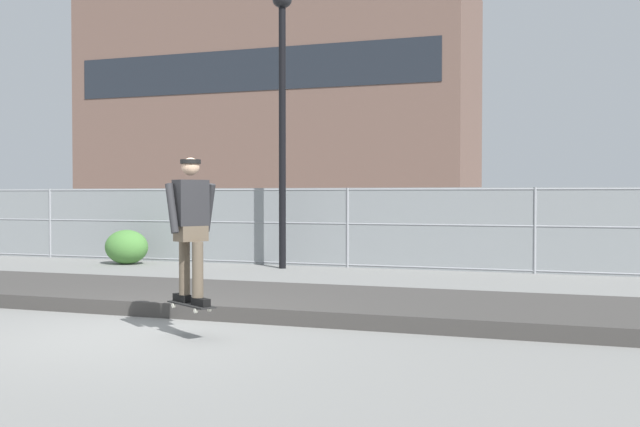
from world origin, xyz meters
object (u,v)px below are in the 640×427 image
at_px(skateboard, 191,305).
at_px(parked_car_mid, 376,226).
at_px(parked_car_near, 194,223).
at_px(street_lamp, 282,95).
at_px(skater, 191,221).
at_px(shrub_left, 127,247).

relative_size(skateboard, parked_car_mid, 0.18).
relative_size(skateboard, parked_car_near, 0.18).
bearing_deg(parked_car_near, street_lamp, -41.22).
bearing_deg(skater, shrub_left, 128.04).
relative_size(skater, street_lamp, 0.27).
distance_m(skater, parked_car_near, 13.41).
relative_size(skater, parked_car_near, 0.39).
bearing_deg(shrub_left, skater, -51.96).
xyz_separation_m(street_lamp, parked_car_mid, (1.20, 3.94, -3.12)).
bearing_deg(parked_car_mid, shrub_left, -140.81).
distance_m(street_lamp, parked_car_mid, 5.17).
xyz_separation_m(skater, parked_car_mid, (-0.82, 11.87, -0.54)).
relative_size(skater, parked_car_mid, 0.39).
distance_m(skateboard, street_lamp, 8.92).
bearing_deg(skateboard, parked_car_mid, 93.95).
bearing_deg(skateboard, shrub_left, 128.04).
relative_size(street_lamp, parked_car_near, 1.43).
bearing_deg(skater, parked_car_mid, 93.95).
height_order(street_lamp, parked_car_near, street_lamp).
height_order(skater, street_lamp, street_lamp).
xyz_separation_m(street_lamp, shrub_left, (-3.97, -0.27, -3.54)).
xyz_separation_m(skateboard, street_lamp, (-2.02, 7.93, 3.57)).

